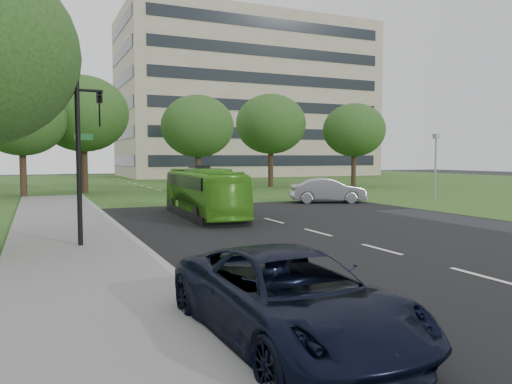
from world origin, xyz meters
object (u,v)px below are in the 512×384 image
tree_park_d (271,124)px  traffic_light (84,146)px  tree_park_b (83,114)px  sedan (328,190)px  office_building (246,100)px  tree_park_c (198,126)px  tree_park_a (21,119)px  camera_pole (436,157)px  suv (290,297)px  tree_park_e (354,130)px  bus (204,193)px

tree_park_d → traffic_light: bearing=-125.5°
tree_park_b → sedan: 22.00m
office_building → tree_park_c: bearing=-118.5°
tree_park_a → camera_pole: tree_park_a is taller
tree_park_d → suv: (-17.91, -38.24, -5.55)m
office_building → tree_park_b: (-28.40, -32.77, -5.89)m
suv → tree_park_c: bearing=73.2°
tree_park_a → sedan: size_ratio=1.75×
tree_park_c → suv: tree_park_c is taller
tree_park_e → tree_park_c: bearing=-175.9°
office_building → tree_park_d: bearing=-108.4°
tree_park_b → traffic_light: bearing=-94.8°
tree_park_e → traffic_light: tree_park_e is taller
office_building → bus: size_ratio=4.58×
tree_park_c → camera_pole: (12.96, -14.35, -2.65)m
tree_park_a → suv: tree_park_a is taller
tree_park_c → sedan: tree_park_c is taller
office_building → suv: office_building is taller
office_building → tree_park_a: 49.13m
sedan → bus: bearing=133.6°
tree_park_e → bus: 29.20m
tree_park_e → suv: 44.35m
tree_park_a → bus: bearing=-63.6°
sedan → traffic_light: traffic_light is taller
traffic_light → tree_park_b: bearing=82.6°
tree_park_c → suv: size_ratio=1.55×
bus → sedan: bus is taller
tree_park_e → tree_park_a: bearing=-177.5°
tree_park_d → bus: 25.95m
traffic_light → camera_pole: traffic_light is taller
bus → suv: bus is taller
tree_park_e → bus: (-22.03, -18.63, -4.52)m
tree_park_e → camera_pole: tree_park_e is taller
tree_park_c → tree_park_e: bearing=4.1°
traffic_light → tree_park_e: bearing=39.6°
office_building → sedan: 52.32m
tree_park_a → traffic_light: bearing=-84.5°
office_building → tree_park_b: size_ratio=4.09×
office_building → tree_park_d: size_ratio=4.31×
office_building → sedan: bearing=-106.6°
tree_park_a → traffic_light: 24.44m
tree_park_a → bus: tree_park_a is taller
traffic_light → camera_pole: (24.31, 10.00, -0.37)m
tree_park_a → camera_pole: 30.32m
tree_park_d → traffic_light: tree_park_d is taller
traffic_light → tree_park_a: bearing=93.0°
office_building → tree_park_a: office_building is taller
suv → sedan: bearing=54.7°
tree_park_d → bus: (-13.91, -21.31, -5.07)m
tree_park_a → tree_park_b: size_ratio=0.88×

